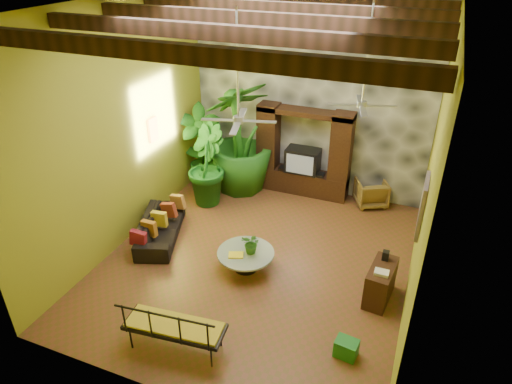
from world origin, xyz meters
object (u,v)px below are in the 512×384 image
at_px(sofa, 160,227).
at_px(side_console, 380,283).
at_px(ceiling_fan_front, 238,108).
at_px(green_bin, 346,348).
at_px(ceiling_fan_back, 363,94).
at_px(tall_plant_b, 205,165).
at_px(entertainment_center, 303,158).
at_px(wicker_armchair, 371,193).
at_px(coffee_table, 246,258).
at_px(tall_plant_a, 200,147).
at_px(tall_plant_c, 240,137).
at_px(iron_bench, 172,326).

relative_size(sofa, side_console, 2.15).
height_order(ceiling_fan_front, side_console, ceiling_fan_front).
xyz_separation_m(sofa, green_bin, (4.55, -1.74, -0.13)).
bearing_deg(green_bin, sofa, 159.11).
xyz_separation_m(ceiling_fan_back, tall_plant_b, (-3.70, 0.58, -2.39)).
distance_m(entertainment_center, wicker_armchair, 1.90).
height_order(ceiling_fan_front, coffee_table, ceiling_fan_front).
bearing_deg(ceiling_fan_back, tall_plant_a, 162.76).
xyz_separation_m(tall_plant_a, coffee_table, (2.50, -2.88, -0.86)).
height_order(entertainment_center, sofa, entertainment_center).
xyz_separation_m(entertainment_center, sofa, (-2.30, -3.22, -0.68)).
relative_size(tall_plant_b, tall_plant_c, 0.69).
relative_size(ceiling_fan_back, tall_plant_c, 0.64).
relative_size(ceiling_fan_back, iron_bench, 1.10).
xyz_separation_m(tall_plant_a, tall_plant_b, (0.52, -0.72, -0.10)).
height_order(wicker_armchair, coffee_table, wicker_armchair).
bearing_deg(tall_plant_a, tall_plant_c, 11.74).
distance_m(tall_plant_b, tall_plant_c, 1.17).
distance_m(entertainment_center, tall_plant_a, 2.69).
bearing_deg(tall_plant_a, sofa, -83.05).
height_order(tall_plant_a, tall_plant_c, tall_plant_c).
bearing_deg(ceiling_fan_back, sofa, -161.85).
relative_size(tall_plant_a, tall_plant_b, 1.10).
xyz_separation_m(sofa, tall_plant_a, (-0.32, 2.59, 0.83)).
bearing_deg(side_console, tall_plant_b, 162.32).
bearing_deg(tall_plant_b, iron_bench, -69.23).
relative_size(tall_plant_c, side_console, 3.24).
height_order(wicker_armchair, green_bin, wicker_armchair).
relative_size(sofa, iron_bench, 1.15).
xyz_separation_m(wicker_armchair, side_console, (0.73, -3.40, 0.03)).
bearing_deg(tall_plant_a, side_console, -28.23).
height_order(tall_plant_c, green_bin, tall_plant_c).
bearing_deg(ceiling_fan_back, wicker_armchair, 84.26).
bearing_deg(entertainment_center, tall_plant_a, -166.48).
relative_size(coffee_table, side_console, 1.28).
relative_size(ceiling_fan_front, green_bin, 5.19).
distance_m(tall_plant_a, tall_plant_c, 1.12).
relative_size(ceiling_fan_back, tall_plant_b, 0.92).
bearing_deg(iron_bench, green_bin, 13.66).
height_order(sofa, wicker_armchair, wicker_armchair).
distance_m(ceiling_fan_back, coffee_table, 3.91).
height_order(entertainment_center, tall_plant_c, tall_plant_c).
relative_size(wicker_armchair, tall_plant_c, 0.25).
distance_m(tall_plant_b, side_console, 5.09).
distance_m(sofa, tall_plant_c, 3.13).
distance_m(coffee_table, iron_bench, 2.41).
relative_size(ceiling_fan_back, wicker_armchair, 2.53).
distance_m(ceiling_fan_back, tall_plant_b, 4.44).
bearing_deg(side_console, ceiling_fan_front, -170.84).
relative_size(ceiling_fan_front, ceiling_fan_back, 1.00).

